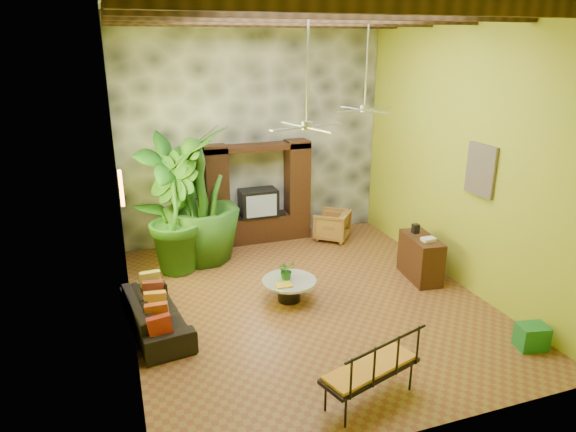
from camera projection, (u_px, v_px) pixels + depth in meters
name	position (u px, v px, depth m)	size (l,w,h in m)	color
ground	(307.00, 300.00, 9.22)	(7.00, 7.00, 0.00)	brown
back_wall	(252.00, 131.00, 11.55)	(6.00, 0.02, 5.00)	gold
left_wall	(118.00, 179.00, 7.49)	(0.02, 7.00, 5.00)	gold
right_wall	(462.00, 152.00, 9.35)	(0.02, 7.00, 5.00)	gold
stone_accent_wall	(253.00, 131.00, 11.50)	(5.98, 0.10, 4.98)	#3F4248
ceiling_beams	(311.00, 15.00, 7.69)	(5.95, 5.36, 0.22)	#392312
entertainment_center	(258.00, 201.00, 11.72)	(2.40, 0.55, 2.30)	black
ceiling_fan_front	(307.00, 112.00, 7.71)	(1.28, 1.28, 1.86)	#AAA9AE
ceiling_fan_back	(365.00, 98.00, 9.70)	(1.28, 1.28, 1.86)	#AAA9AE
wall_art_mask	(121.00, 188.00, 8.52)	(0.06, 0.32, 0.55)	orange
wall_art_painting	(481.00, 170.00, 8.87)	(0.06, 0.70, 0.90)	navy
sofa	(156.00, 314.00, 8.18)	(1.97, 0.77, 0.58)	black
wicker_armchair	(332.00, 225.00, 11.98)	(0.73, 0.75, 0.69)	brown
tall_plant_a	(172.00, 199.00, 10.54)	(1.42, 0.96, 2.70)	#1E5E18
tall_plant_b	(173.00, 214.00, 10.15)	(1.30, 1.04, 2.36)	#266219
tall_plant_c	(200.00, 195.00, 10.50)	(1.59, 1.59, 2.84)	#265716
coffee_table	(289.00, 287.00, 9.14)	(0.97, 0.97, 0.40)	black
centerpiece_plant	(286.00, 270.00, 9.08)	(0.31, 0.27, 0.34)	#23661A
yellow_tray	(284.00, 285.00, 8.86)	(0.28, 0.20, 0.03)	#F5FD1B
iron_bench	(374.00, 367.00, 6.40)	(1.45, 0.90, 0.57)	black
side_console	(421.00, 258.00, 9.96)	(0.48, 1.07, 0.85)	#391912
green_bin	(532.00, 337.00, 7.73)	(0.43, 0.32, 0.38)	#1B6835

